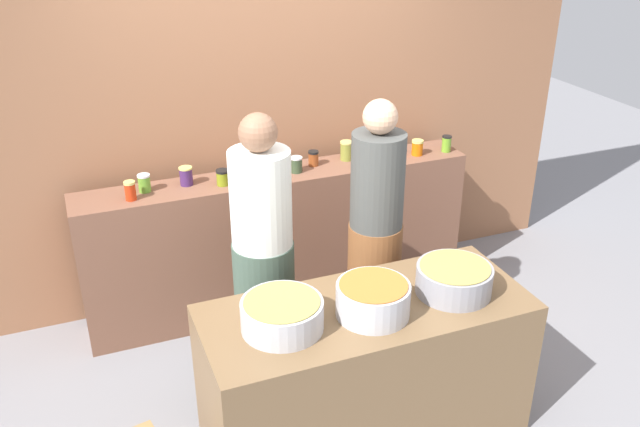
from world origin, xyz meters
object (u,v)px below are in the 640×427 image
(preserve_jar_7, at_px, (346,151))
(preserve_jar_10, at_px, (446,144))
(cooking_pot_left, at_px, (282,315))
(cooking_pot_center, at_px, (373,300))
(cooking_pot_right, at_px, (454,279))
(preserve_jar_8, at_px, (390,147))
(preserve_jar_5, at_px, (296,165))
(preserve_jar_9, at_px, (417,147))
(preserve_jar_1, at_px, (144,183))
(preserve_jar_4, at_px, (264,167))
(preserve_jar_2, at_px, (186,176))
(cook_in_cap, at_px, (375,247))
(cook_with_tongs, at_px, (264,266))
(preserve_jar_6, at_px, (313,158))
(preserve_jar_3, at_px, (223,177))
(preserve_jar_0, at_px, (130,191))

(preserve_jar_7, relative_size, preserve_jar_10, 1.15)
(cooking_pot_left, xyz_separation_m, cooking_pot_center, (0.45, -0.05, 0.01))
(cooking_pot_right, bearing_deg, preserve_jar_8, 75.82)
(preserve_jar_7, bearing_deg, preserve_jar_5, -168.27)
(preserve_jar_7, xyz_separation_m, preserve_jar_9, (0.51, -0.10, -0.01))
(preserve_jar_1, bearing_deg, cooking_pot_right, -47.62)
(preserve_jar_4, distance_m, preserve_jar_8, 0.96)
(preserve_jar_2, bearing_deg, preserve_jar_5, -4.81)
(cook_in_cap, bearing_deg, preserve_jar_8, 58.14)
(preserve_jar_7, relative_size, cook_with_tongs, 0.08)
(preserve_jar_9, distance_m, cooking_pot_center, 1.77)
(preserve_jar_2, height_order, preserve_jar_6, preserve_jar_2)
(preserve_jar_6, bearing_deg, cook_with_tongs, -128.26)
(preserve_jar_1, bearing_deg, preserve_jar_5, -3.20)
(preserve_jar_3, distance_m, preserve_jar_10, 1.65)
(preserve_jar_1, bearing_deg, preserve_jar_8, -0.32)
(preserve_jar_1, distance_m, preserve_jar_5, 0.99)
(preserve_jar_2, bearing_deg, preserve_jar_0, -164.17)
(preserve_jar_0, bearing_deg, cooking_pot_center, -55.56)
(preserve_jar_10, xyz_separation_m, cook_in_cap, (-0.91, -0.73, -0.29))
(preserve_jar_2, xyz_separation_m, preserve_jar_8, (1.45, -0.02, 0.00))
(preserve_jar_2, distance_m, preserve_jar_6, 0.88)
(preserve_jar_6, height_order, cooking_pot_right, preserve_jar_6)
(preserve_jar_7, bearing_deg, preserve_jar_0, -175.20)
(preserve_jar_5, relative_size, preserve_jar_7, 0.79)
(preserve_jar_4, xyz_separation_m, cooking_pot_left, (-0.35, -1.39, -0.18))
(preserve_jar_5, distance_m, cooking_pot_center, 1.46)
(preserve_jar_1, xyz_separation_m, preserve_jar_6, (1.14, 0.01, -0.00))
(preserve_jar_5, height_order, cooking_pot_center, preserve_jar_5)
(preserve_jar_2, xyz_separation_m, cook_in_cap, (0.95, -0.82, -0.29))
(preserve_jar_8, bearing_deg, preserve_jar_4, -177.18)
(preserve_jar_4, bearing_deg, preserve_jar_3, -175.11)
(preserve_jar_9, bearing_deg, preserve_jar_3, -179.70)
(preserve_jar_2, bearing_deg, cooking_pot_left, -84.22)
(preserve_jar_5, height_order, preserve_jar_8, preserve_jar_8)
(preserve_jar_7, distance_m, preserve_jar_8, 0.33)
(preserve_jar_7, bearing_deg, cook_in_cap, -101.94)
(preserve_jar_7, height_order, cook_in_cap, cook_in_cap)
(preserve_jar_6, distance_m, cooking_pot_left, 1.64)
(preserve_jar_8, distance_m, preserve_jar_9, 0.19)
(cooking_pot_left, bearing_deg, preserve_jar_6, 63.52)
(preserve_jar_1, height_order, cooking_pot_right, preserve_jar_1)
(preserve_jar_9, xyz_separation_m, cook_in_cap, (-0.68, -0.75, -0.29))
(preserve_jar_1, height_order, preserve_jar_7, preserve_jar_7)
(preserve_jar_4, distance_m, preserve_jar_9, 1.14)
(preserve_jar_4, bearing_deg, preserve_jar_9, -0.83)
(preserve_jar_2, relative_size, preserve_jar_5, 1.13)
(preserve_jar_2, bearing_deg, preserve_jar_3, -21.58)
(preserve_jar_7, height_order, preserve_jar_9, preserve_jar_7)
(preserve_jar_1, xyz_separation_m, cook_in_cap, (1.22, -0.82, -0.29))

